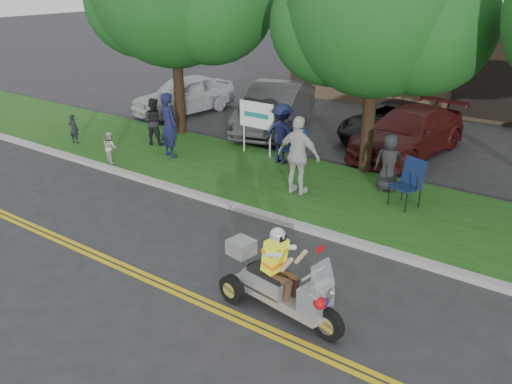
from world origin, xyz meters
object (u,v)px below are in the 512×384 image
Objects in this scene: spectator_adult_left at (169,125)px; spectator_adult_mid at (154,121)px; parked_car_right at (408,132)px; spectator_adult_right at (298,156)px; parked_car_far_left at (184,95)px; parked_car_left at (275,108)px; lawn_chair_a at (410,180)px; parked_car_mid at (392,121)px; trike_scooter at (278,284)px; lawn_chair_b at (296,144)px.

spectator_adult_left is 1.28× the size of spectator_adult_mid.
spectator_adult_right is at bearing -93.64° from parked_car_right.
parked_car_far_left is 0.87× the size of parked_car_left.
lawn_chair_a is 11.71m from parked_car_far_left.
parked_car_mid is at bearing -112.62° from spectator_adult_left.
spectator_adult_left reaches higher than spectator_adult_mid.
lawn_chair_a reaches higher than parked_car_mid.
parked_car_far_left is at bearing -78.18° from spectator_adult_mid.
lawn_chair_a is 7.40m from spectator_adult_left.
parked_car_right is (9.40, 0.18, -0.04)m from parked_car_far_left.
parked_car_mid is at bearing 135.60° from lawn_chair_a.
spectator_adult_right is 5.15m from parked_car_right.
trike_scooter is 10.10m from spectator_adult_mid.
lawn_chair_a is 0.76× the size of spectator_adult_mid.
spectator_adult_mid is (-1.31, 0.61, -0.22)m from spectator_adult_left.
parked_car_left is at bearing -150.02° from parked_car_mid.
parked_car_right is (7.04, 4.20, -0.16)m from spectator_adult_mid.
spectator_adult_mid is 0.76× the size of spectator_adult_right.
spectator_adult_right is at bearing 153.46° from spectator_adult_mid.
trike_scooter is 11.21m from parked_car_mid.
trike_scooter is 14.39m from parked_car_far_left.
spectator_adult_left is at bearing -118.01° from parked_car_left.
spectator_adult_left is at bearing 136.29° from spectator_adult_mid.
parked_car_left reaches higher than parked_car_mid.
lawn_chair_b is 7.75m from parked_car_far_left.
parked_car_mid is at bearing -155.90° from spectator_adult_mid.
spectator_adult_right is at bearing -59.40° from lawn_chair_b.
parked_car_right is at bearing -41.58° from parked_car_mid.
lawn_chair_a is at bearing -48.67° from parked_car_left.
lawn_chair_b is at bearing -175.60° from lawn_chair_a.
trike_scooter is at bearing -74.01° from parked_car_right.
parked_car_left is (4.49, -0.03, 0.09)m from parked_car_far_left.
parked_car_far_left is at bearing 179.32° from lawn_chair_a.
parked_car_far_left reaches higher than lawn_chair_b.
parked_car_left is at bearing 7.53° from parked_car_far_left.
parked_car_far_left is (-11.03, 3.93, -0.00)m from lawn_chair_a.
lawn_chair_a is (0.16, 5.50, 0.20)m from trike_scooter.
parked_car_far_left is at bearing -36.97° from spectator_adult_left.
spectator_adult_right reaches higher than lawn_chair_b.
spectator_adult_right reaches higher than spectator_adult_left.
trike_scooter reaches higher than lawn_chair_a.
trike_scooter is 8.68m from spectator_adult_left.
lawn_chair_a is at bearing 96.63° from trike_scooter.
parked_car_far_left reaches higher than parked_car_right.
lawn_chair_a is 1.11× the size of lawn_chair_b.
parked_car_left is (-6.38, 9.40, 0.29)m from trike_scooter.
trike_scooter reaches higher than parked_car_far_left.
lawn_chair_b is at bearing 174.03° from spectator_adult_mid.
trike_scooter reaches higher than lawn_chair_b.
lawn_chair_a is 3.98m from lawn_chair_b.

